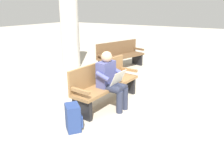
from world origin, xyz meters
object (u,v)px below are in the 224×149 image
object	(u,v)px
bench_near	(105,83)
support_pillar	(69,22)
person_seated	(111,79)
backpack	(73,118)
bench_far	(120,55)

from	to	relation	value
bench_near	support_pillar	size ratio (longest dim) A/B	0.59
support_pillar	person_seated	bearing A→B (deg)	54.79
backpack	support_pillar	distance (m)	4.41
backpack	bench_far	world-z (taller)	bench_far
backpack	bench_far	distance (m)	4.05
support_pillar	bench_far	bearing A→B (deg)	114.75
person_seated	support_pillar	distance (m)	3.67
person_seated	backpack	bearing A→B (deg)	-0.44
bench_near	person_seated	size ratio (longest dim) A/B	1.55
person_seated	backpack	world-z (taller)	person_seated
bench_near	bench_far	size ratio (longest dim) A/B	0.98
bench_near	backpack	xyz separation A→B (m)	(1.20, 0.15, -0.23)
bench_far	support_pillar	xyz separation A→B (m)	(0.71, -1.55, 1.09)
person_seated	support_pillar	xyz separation A→B (m)	(-2.05, -2.90, 0.92)
bench_far	support_pillar	size ratio (longest dim) A/B	0.60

